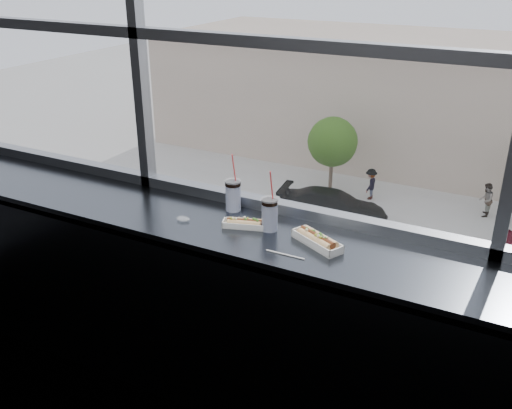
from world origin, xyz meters
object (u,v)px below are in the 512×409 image
at_px(soda_cup_right, 270,213).
at_px(car_far_a, 333,202).
at_px(hotdog_tray_right, 317,240).
at_px(car_near_b, 334,290).
at_px(pedestrian_a, 371,181).
at_px(hotdog_tray_left, 245,223).
at_px(pedestrian_b, 486,197).
at_px(wrapper, 183,219).
at_px(car_near_c, 484,327).
at_px(soda_cup_left, 233,194).
at_px(tree_left, 333,142).
at_px(loose_straw, 285,255).
at_px(car_near_a, 176,249).

height_order(soda_cup_right, car_far_a, soda_cup_right).
bearing_deg(car_far_a, hotdog_tray_right, -167.96).
xyz_separation_m(car_near_b, pedestrian_a, (-2.11, 11.91, 0.10)).
xyz_separation_m(hotdog_tray_left, pedestrian_b, (-0.69, 28.76, -10.94)).
xyz_separation_m(soda_cup_right, pedestrian_a, (-7.11, 28.14, -11.04)).
height_order(hotdog_tray_right, soda_cup_right, soda_cup_right).
distance_m(hotdog_tray_left, wrapper, 0.34).
relative_size(car_near_c, pedestrian_b, 2.91).
bearing_deg(soda_cup_left, pedestrian_a, 103.70).
xyz_separation_m(pedestrian_b, tree_left, (-8.81, -0.50, 1.96)).
bearing_deg(car_near_c, soda_cup_left, 175.40).
relative_size(hotdog_tray_right, pedestrian_b, 0.13).
bearing_deg(soda_cup_right, tree_left, 108.84).
bearing_deg(car_near_c, pedestrian_a, 31.83).
distance_m(soda_cup_left, pedestrian_b, 30.65).
height_order(loose_straw, car_near_a, loose_straw).
bearing_deg(car_near_a, soda_cup_right, -145.32).
xyz_separation_m(wrapper, car_near_c, (1.11, 16.34, -10.94)).
bearing_deg(wrapper, car_near_b, 105.55).
relative_size(soda_cup_left, car_far_a, 0.05).
bearing_deg(hotdog_tray_left, car_far_a, 90.51).
xyz_separation_m(soda_cup_left, pedestrian_a, (-6.83, 28.01, -11.04)).
distance_m(soda_cup_right, pedestrian_b, 30.78).
distance_m(car_far_a, tree_left, 4.74).
relative_size(hotdog_tray_left, loose_straw, 1.21).
bearing_deg(car_near_a, soda_cup_left, -145.74).
xyz_separation_m(soda_cup_left, car_near_b, (-4.72, 16.10, -11.14)).
relative_size(car_near_b, tree_left, 1.28).
xyz_separation_m(soda_cup_right, car_far_a, (-7.99, 24.23, -11.00)).
height_order(soda_cup_left, soda_cup_right, soda_cup_left).
height_order(car_near_c, car_near_b, car_near_c).
relative_size(car_near_a, pedestrian_a, 2.65).
distance_m(hotdog_tray_left, car_near_b, 20.26).
relative_size(hotdog_tray_left, pedestrian_b, 0.10).
bearing_deg(hotdog_tray_right, car_near_c, 115.94).
height_order(loose_straw, car_near_b, loose_straw).
distance_m(loose_straw, car_near_a, 23.57).
bearing_deg(tree_left, loose_straw, -70.96).
relative_size(soda_cup_left, car_near_b, 0.06).
xyz_separation_m(hotdog_tray_left, car_near_c, (0.78, 16.26, -10.95)).
height_order(hotdog_tray_left, hotdog_tray_right, hotdog_tray_right).
height_order(car_far_a, tree_left, tree_left).
height_order(hotdog_tray_right, loose_straw, hotdog_tray_right).
height_order(car_near_a, pedestrian_a, pedestrian_a).
xyz_separation_m(wrapper, pedestrian_b, (-0.36, 28.84, -10.93)).
bearing_deg(wrapper, tree_left, 107.94).
bearing_deg(car_near_b, soda_cup_left, -165.92).
bearing_deg(pedestrian_a, car_far_a, -12.71).
distance_m(hotdog_tray_right, car_near_c, 19.62).
height_order(soda_cup_left, car_near_c, soda_cup_left).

